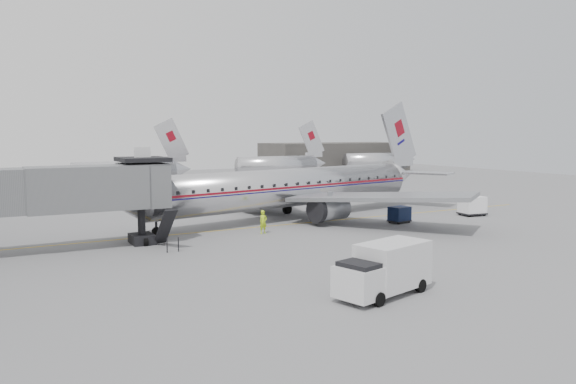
% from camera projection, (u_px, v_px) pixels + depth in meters
% --- Properties ---
extents(ground, '(160.00, 160.00, 0.00)m').
position_uv_depth(ground, '(276.00, 240.00, 42.71)').
color(ground, slate).
rests_on(ground, ground).
extents(hangar, '(30.00, 12.00, 6.00)m').
position_uv_depth(hangar, '(335.00, 157.00, 116.20)').
color(hangar, '#3A3734').
rests_on(hangar, ground).
extents(apron_line, '(60.00, 0.15, 0.01)m').
position_uv_depth(apron_line, '(275.00, 226.00, 49.37)').
color(apron_line, gold).
rests_on(apron_line, ground).
extents(jet_bridge, '(21.00, 6.20, 7.10)m').
position_uv_depth(jet_bridge, '(30.00, 192.00, 37.52)').
color(jet_bridge, '#595C5E').
rests_on(jet_bridge, ground).
extents(distant_aircraft_near, '(16.39, 3.20, 10.26)m').
position_uv_depth(distant_aircraft_near, '(126.00, 171.00, 78.21)').
color(distant_aircraft_near, silver).
rests_on(distant_aircraft_near, ground).
extents(distant_aircraft_mid, '(16.39, 3.20, 10.26)m').
position_uv_depth(distant_aircraft_mid, '(278.00, 165.00, 94.10)').
color(distant_aircraft_mid, silver).
rests_on(distant_aircraft_mid, ground).
extents(distant_aircraft_far, '(16.39, 3.20, 10.26)m').
position_uv_depth(distant_aircraft_far, '(377.00, 160.00, 109.04)').
color(distant_aircraft_far, silver).
rests_on(distant_aircraft_far, ground).
extents(airliner, '(36.55, 33.55, 11.67)m').
position_uv_depth(airliner, '(294.00, 187.00, 53.58)').
color(airliner, silver).
rests_on(airliner, ground).
extents(service_van, '(5.90, 3.46, 2.61)m').
position_uv_depth(service_van, '(384.00, 269.00, 28.15)').
color(service_van, silver).
rests_on(service_van, ground).
extents(baggage_cart_navy, '(2.07, 1.70, 1.46)m').
position_uv_depth(baggage_cart_navy, '(399.00, 214.00, 50.89)').
color(baggage_cart_navy, '#0D1837').
rests_on(baggage_cart_navy, ground).
extents(baggage_cart_white, '(2.59, 2.10, 1.87)m').
position_uv_depth(baggage_cart_white, '(472.00, 205.00, 55.24)').
color(baggage_cart_white, white).
rests_on(baggage_cart_white, ground).
extents(ramp_worker, '(0.77, 0.58, 1.91)m').
position_uv_depth(ramp_worker, '(263.00, 222.00, 45.40)').
color(ramp_worker, '#BAE61B').
rests_on(ramp_worker, ground).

